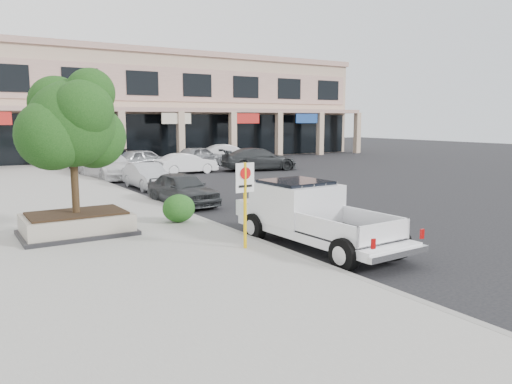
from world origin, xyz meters
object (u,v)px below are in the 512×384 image
curb_car_c (108,165)px  lot_car_f (228,153)px  no_parking_sign (245,193)px  curb_car_b (147,176)px  curb_car_a (183,189)px  planter_tree (75,125)px  curb_car_d (94,162)px  planter (77,224)px  lot_car_b (187,163)px  lot_car_c (259,159)px  lot_car_a (144,160)px  lot_car_e (199,156)px  pickup_truck (319,216)px  lot_car_d (127,158)px

curb_car_c → lot_car_f: curb_car_c is taller
no_parking_sign → curb_car_b: bearing=80.8°
lot_car_f → curb_car_c: bearing=128.6°
no_parking_sign → curb_car_a: 8.11m
planter_tree → curb_car_d: 19.18m
curb_car_c → curb_car_d: (0.12, 3.54, -0.04)m
planter → curb_car_b: 10.93m
lot_car_b → lot_car_c: (5.16, -0.78, 0.12)m
lot_car_a → lot_car_e: bearing=-90.3°
curb_car_c → lot_car_a: (3.38, 3.14, -0.03)m
lot_car_f → lot_car_a: bearing=120.6°
curb_car_c → curb_car_d: bearing=81.7°
planter → lot_car_c: lot_car_c is taller
planter → pickup_truck: pickup_truck is taller
lot_car_b → lot_car_d: 6.84m
curb_car_c → lot_car_c: size_ratio=1.03×
curb_car_c → lot_car_c: curb_car_c is taller
planter → no_parking_sign: bearing=-49.6°
planter → planter_tree: size_ratio=0.80×
planter_tree → curb_car_d: bearing=74.2°
no_parking_sign → lot_car_e: 24.94m
lot_car_a → lot_car_f: size_ratio=1.02×
planter → curb_car_a: (5.14, 3.83, 0.21)m
lot_car_a → lot_car_f: lot_car_a is taller
planter → curb_car_a: 6.42m
pickup_truck → curb_car_b: 14.07m
curb_car_b → lot_car_e: (7.61, 9.52, 0.10)m
curb_car_d → lot_car_e: bearing=5.9°
no_parking_sign → planter: bearing=130.4°
curb_car_a → curb_car_c: 11.06m
no_parking_sign → lot_car_e: bearing=66.9°
lot_car_f → lot_car_d: bearing=98.0°
lot_car_a → lot_car_e: lot_car_a is taller
planter_tree → lot_car_f: size_ratio=0.90×
curb_car_b → lot_car_d: bearing=76.7°
lot_car_d → lot_car_f: lot_car_f is taller
curb_car_a → lot_car_b: (5.20, 11.01, -0.03)m
curb_car_b → lot_car_f: lot_car_f is taller
planter_tree → no_parking_sign: bearing=-51.8°
planter_tree → curb_car_d: planter_tree is taller
planter → lot_car_f: bearing=51.2°
lot_car_c → no_parking_sign: bearing=157.3°
curb_car_c → lot_car_b: (5.15, -0.05, -0.14)m
no_parking_sign → lot_car_d: size_ratio=0.47×
planter_tree → curb_car_c: (5.06, 14.73, -2.61)m
planter_tree → lot_car_a: 19.95m
pickup_truck → curb_car_d: bearing=88.2°
curb_car_b → planter: bearing=-120.8°
lot_car_a → pickup_truck: bearing=161.4°
curb_car_c → lot_car_f: bearing=21.2°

